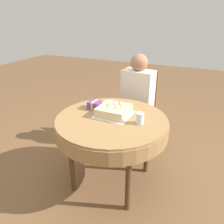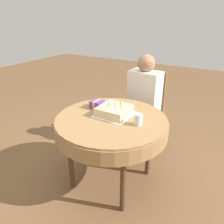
{
  "view_description": "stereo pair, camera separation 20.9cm",
  "coord_description": "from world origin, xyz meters",
  "px_view_note": "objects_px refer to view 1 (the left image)",
  "views": [
    {
      "loc": [
        0.79,
        -1.71,
        1.67
      ],
      "look_at": [
        -0.01,
        0.02,
        0.81
      ],
      "focal_mm": 35.0,
      "sensor_mm": 36.0,
      "label": 1
    },
    {
      "loc": [
        0.97,
        -1.61,
        1.67
      ],
      "look_at": [
        -0.01,
        0.02,
        0.81
      ],
      "focal_mm": 35.0,
      "sensor_mm": 36.0,
      "label": 2
    }
  ],
  "objects_px": {
    "birthday_cake": "(114,110)",
    "drinking_glass": "(140,118)",
    "gift_box": "(95,105)",
    "person": "(137,93)",
    "chair": "(139,105)"
  },
  "relations": [
    {
      "from": "person",
      "to": "birthday_cake",
      "type": "height_order",
      "value": "person"
    },
    {
      "from": "person",
      "to": "birthday_cake",
      "type": "distance_m",
      "value": 0.75
    },
    {
      "from": "chair",
      "to": "person",
      "type": "relative_size",
      "value": 0.81
    },
    {
      "from": "birthday_cake",
      "to": "gift_box",
      "type": "relative_size",
      "value": 2.3
    },
    {
      "from": "person",
      "to": "gift_box",
      "type": "height_order",
      "value": "person"
    },
    {
      "from": "birthday_cake",
      "to": "chair",
      "type": "bearing_deg",
      "value": 89.93
    },
    {
      "from": "drinking_glass",
      "to": "chair",
      "type": "bearing_deg",
      "value": 107.37
    },
    {
      "from": "person",
      "to": "birthday_cake",
      "type": "relative_size",
      "value": 4.24
    },
    {
      "from": "chair",
      "to": "gift_box",
      "type": "bearing_deg",
      "value": -102.2
    },
    {
      "from": "person",
      "to": "drinking_glass",
      "type": "bearing_deg",
      "value": -65.13
    },
    {
      "from": "gift_box",
      "to": "birthday_cake",
      "type": "bearing_deg",
      "value": -12.83
    },
    {
      "from": "person",
      "to": "gift_box",
      "type": "distance_m",
      "value": 0.74
    },
    {
      "from": "person",
      "to": "gift_box",
      "type": "xyz_separation_m",
      "value": [
        -0.24,
        -0.69,
        0.05
      ]
    },
    {
      "from": "birthday_cake",
      "to": "drinking_glass",
      "type": "xyz_separation_m",
      "value": [
        0.29,
        -0.08,
        0.01
      ]
    },
    {
      "from": "drinking_glass",
      "to": "person",
      "type": "bearing_deg",
      "value": 109.84
    }
  ]
}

